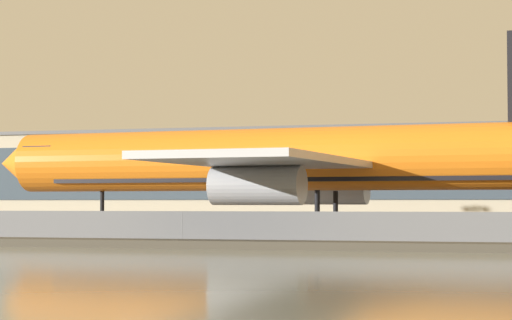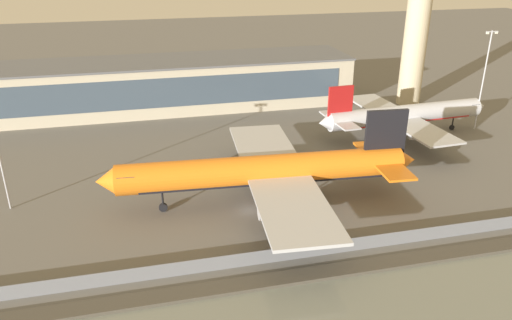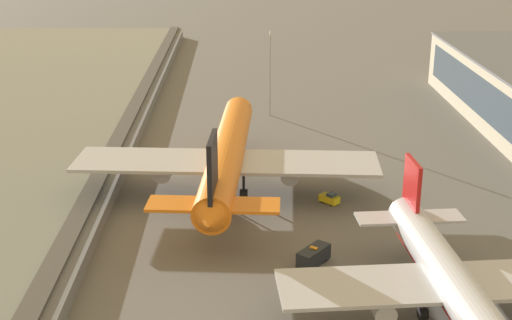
# 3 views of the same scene
# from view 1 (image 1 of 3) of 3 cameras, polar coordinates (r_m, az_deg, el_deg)

# --- Properties ---
(ground_plane) EXTENTS (500.00, 500.00, 0.00)m
(ground_plane) POSITION_cam_1_polar(r_m,az_deg,el_deg) (83.76, -0.49, -4.41)
(ground_plane) COLOR #66635E
(shoreline_seawall) EXTENTS (320.00, 3.00, 0.50)m
(shoreline_seawall) POSITION_cam_1_polar(r_m,az_deg,el_deg) (64.34, -5.63, -4.77)
(shoreline_seawall) COLOR #474238
(shoreline_seawall) RESTS_ON ground
(perimeter_fence) EXTENTS (280.00, 0.10, 2.28)m
(perimeter_fence) POSITION_cam_1_polar(r_m,az_deg,el_deg) (68.52, -4.25, -3.89)
(perimeter_fence) COLOR slate
(perimeter_fence) RESTS_ON ground
(cargo_jet_orange) EXTENTS (57.19, 49.21, 16.58)m
(cargo_jet_orange) POSITION_cam_1_polar(r_m,az_deg,el_deg) (84.74, 2.30, -0.10)
(cargo_jet_orange) COLOR orange
(cargo_jet_orange) RESTS_ON ground
(baggage_tug) EXTENTS (3.43, 3.36, 1.80)m
(baggage_tug) POSITION_cam_1_polar(r_m,az_deg,el_deg) (99.65, 7.34, -3.61)
(baggage_tug) COLOR yellow
(baggage_tug) RESTS_ON ground
(terminal_building) EXTENTS (113.86, 21.29, 13.56)m
(terminal_building) POSITION_cam_1_polar(r_m,az_deg,el_deg) (149.39, 1.31, -0.94)
(terminal_building) COLOR #BCB299
(terminal_building) RESTS_ON ground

